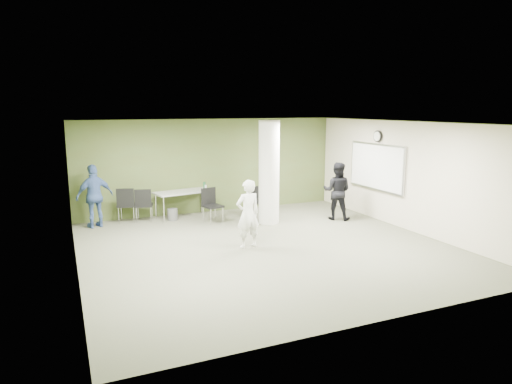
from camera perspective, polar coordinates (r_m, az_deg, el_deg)
name	(u,v)px	position (r m, az deg, el deg)	size (l,w,h in m)	color
floor	(266,247)	(10.45, 1.23, -6.91)	(8.00, 8.00, 0.00)	#535442
ceiling	(266,123)	(9.98, 1.30, 8.62)	(8.00, 8.00, 0.00)	white
wall_back	(211,166)	(13.82, -5.64, 3.28)	(8.00, 0.02, 2.80)	#4C5327
wall_left	(73,201)	(9.23, -21.95, -1.06)	(0.02, 8.00, 2.80)	#4C5327
wall_right_cream	(408,176)	(12.31, 18.47, 1.90)	(0.02, 8.00, 2.80)	beige
column	(269,173)	(12.33, 1.64, 2.45)	(0.56, 0.56, 2.80)	silver
whiteboard	(376,167)	(13.16, 14.78, 3.06)	(0.05, 2.30, 1.30)	silver
wall_clock	(378,136)	(13.08, 14.96, 6.75)	(0.06, 0.32, 0.32)	black
folding_table	(184,193)	(13.23, -9.00, -0.10)	(1.73, 1.02, 1.02)	gray
wastebasket	(173,214)	(13.07, -10.40, -2.78)	(0.28, 0.28, 0.33)	#4C4C4C
chair_back_left	(126,202)	(12.98, -15.91, -1.25)	(0.60, 0.60, 0.98)	black
chair_back_right	(144,203)	(12.97, -13.87, -1.29)	(0.57, 0.57, 0.93)	black
chair_table_left	(211,202)	(12.62, -5.64, -1.31)	(0.57, 0.57, 0.95)	black
chair_table_right	(254,199)	(13.30, -0.23, -0.88)	(0.56, 0.56, 0.86)	black
woman_white	(248,214)	(10.23, -1.02, -2.77)	(0.57, 0.37, 1.56)	white
man_black	(337,191)	(13.02, 10.09, 0.12)	(0.79, 0.62, 1.63)	black
man_blue	(95,196)	(12.70, -19.52, -0.49)	(0.98, 0.41, 1.68)	#3A5591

